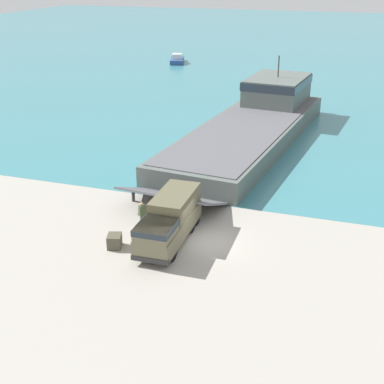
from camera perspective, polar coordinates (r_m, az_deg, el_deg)
The scene contains 8 objects.
ground_plane at distance 35.31m, azimuth 1.57°, elevation -5.34°, with size 240.00×240.00×0.00m, color #9E998E.
water_surface at distance 127.00m, azimuth 14.75°, elevation 14.90°, with size 240.00×180.00×0.01m, color teal.
landing_craft at distance 56.96m, azimuth 6.85°, elevation 7.63°, with size 11.56×35.19×7.26m.
military_truck at distance 34.81m, azimuth -2.42°, elevation -2.97°, with size 2.51×7.31×2.94m.
soldier_on_ramp at distance 37.07m, azimuth -5.35°, elevation -2.17°, with size 0.44×0.50×1.80m.
moored_boat_a at distance 100.67m, azimuth -1.60°, elevation 13.92°, with size 3.93×6.10×1.69m.
mooring_bollard at distance 41.23m, azimuth -6.28°, elevation -0.44°, with size 0.28×0.28×0.78m.
cargo_crate at distance 34.86m, azimuth -8.27°, elevation -5.20°, with size 0.86×1.04×0.86m, color #4C4738.
Camera 1 is at (8.88, -29.70, 16.91)m, focal length 50.00 mm.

